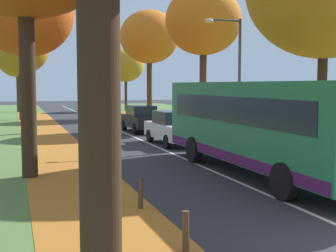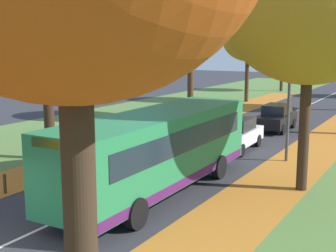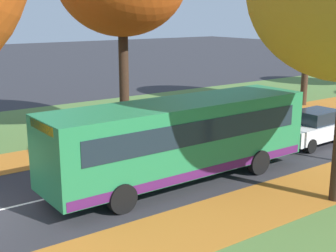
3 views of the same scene
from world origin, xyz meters
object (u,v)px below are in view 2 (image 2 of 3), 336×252
at_px(car_black_following, 276,117).
at_px(bus, 157,148).
at_px(tree_right_near, 311,3).
at_px(tree_left_mid, 191,21).
at_px(tree_left_far, 248,38).
at_px(car_white_lead, 236,134).
at_px(bollard_third, 5,184).
at_px(bollard_fourth, 60,167).
at_px(tree_left_distant, 283,42).
at_px(streetlamp_right, 283,81).

bearing_deg(car_black_following, bus, -89.60).
distance_m(tree_right_near, car_black_following, 13.77).
height_order(tree_right_near, car_black_following, tree_right_near).
bearing_deg(tree_left_mid, tree_left_far, 91.13).
height_order(tree_right_near, car_white_lead, tree_right_near).
relative_size(tree_right_near, bus, 0.93).
bearing_deg(car_white_lead, tree_left_far, 109.19).
bearing_deg(bus, tree_left_mid, 113.38).
distance_m(tree_left_far, car_white_lead, 21.14).
distance_m(bollard_third, bollard_fourth, 2.97).
relative_size(tree_left_mid, tree_left_distant, 1.28).
relative_size(tree_left_distant, tree_right_near, 0.77).
bearing_deg(tree_left_mid, tree_left_distant, 90.87).
relative_size(tree_left_far, tree_right_near, 0.83).
distance_m(bus, car_black_following, 14.60).
xyz_separation_m(bus, car_black_following, (-0.10, 14.57, -0.89)).
distance_m(tree_left_distant, tree_right_near, 37.81).
bearing_deg(streetlamp_right, tree_left_mid, 137.01).
height_order(bollard_third, car_black_following, car_black_following).
relative_size(bollard_fourth, car_white_lead, 0.15).
distance_m(tree_left_far, streetlamp_right, 22.61).
bearing_deg(tree_left_distant, tree_left_mid, -89.13).
distance_m(tree_left_far, bus, 28.69).
distance_m(tree_left_far, bollard_fourth, 28.05).
xyz_separation_m(tree_left_mid, tree_left_distant, (-0.36, 23.43, -1.45)).
height_order(bus, car_black_following, bus).
relative_size(bollard_third, bus, 0.07).
xyz_separation_m(tree_left_mid, tree_left_far, (-0.23, 11.92, -1.08)).
xyz_separation_m(tree_left_distant, tree_right_near, (11.57, -35.97, 1.28)).
bearing_deg(tree_right_near, bollard_fourth, -162.46).
relative_size(tree_left_mid, bus, 0.91).
bearing_deg(tree_left_mid, bus, -66.62).
relative_size(streetlamp_right, car_black_following, 1.41).
xyz_separation_m(tree_left_far, bollard_fourth, (2.14, -27.40, -5.58)).
relative_size(tree_left_far, bollard_fourth, 12.38).
bearing_deg(bollard_third, tree_left_far, 94.11).
xyz_separation_m(tree_right_near, bollard_fourth, (-9.31, -2.94, -6.49)).
height_order(bus, car_white_lead, bus).
height_order(car_white_lead, car_black_following, same).
bearing_deg(tree_left_far, car_black_following, -62.03).
relative_size(tree_right_near, bollard_third, 13.21).
distance_m(tree_left_mid, bollard_third, 19.70).
bearing_deg(bus, tree_left_far, 104.23).
xyz_separation_m(tree_left_far, bus, (6.98, -27.51, -4.20)).
height_order(bollard_fourth, bus, bus).
xyz_separation_m(streetlamp_right, car_black_following, (-2.52, 7.51, -2.92)).
height_order(tree_right_near, streetlamp_right, tree_right_near).
height_order(streetlamp_right, car_white_lead, streetlamp_right).
relative_size(streetlamp_right, bus, 0.58).
bearing_deg(bollard_fourth, tree_right_near, 17.54).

